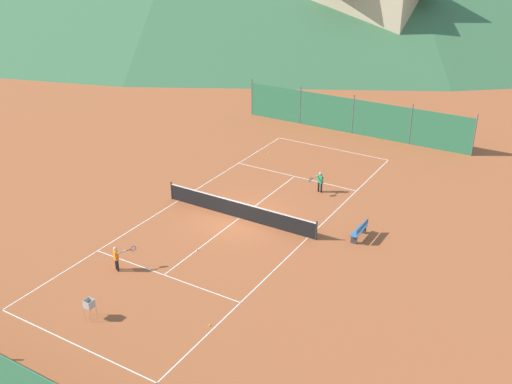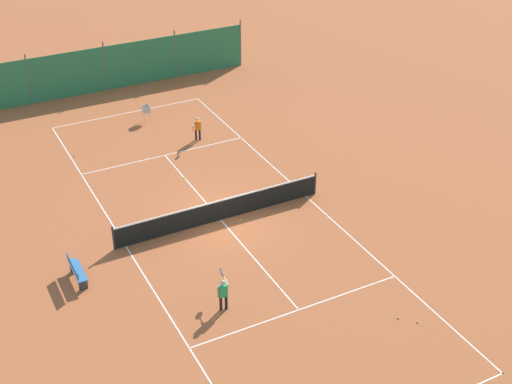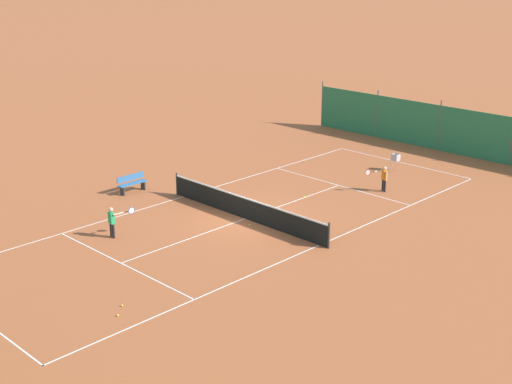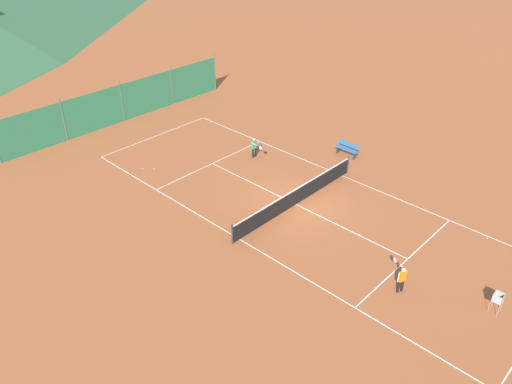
# 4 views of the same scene
# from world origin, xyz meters

# --- Properties ---
(ground_plane) EXTENTS (600.00, 600.00, 0.00)m
(ground_plane) POSITION_xyz_m (0.00, 0.00, 0.00)
(ground_plane) COLOR #A8542D
(court_line_markings) EXTENTS (8.25, 23.85, 0.01)m
(court_line_markings) POSITION_xyz_m (0.00, 0.00, 0.00)
(court_line_markings) COLOR white
(court_line_markings) RESTS_ON ground
(tennis_net) EXTENTS (9.18, 0.08, 1.06)m
(tennis_net) POSITION_xyz_m (0.00, 0.00, 0.50)
(tennis_net) COLOR #2D2D2D
(tennis_net) RESTS_ON ground
(windscreen_fence_near) EXTENTS (17.28, 0.08, 2.90)m
(windscreen_fence_near) POSITION_xyz_m (-0.00, -15.50, 1.31)
(windscreen_fence_near) COLOR #2D754C
(windscreen_fence_near) RESTS_ON ground
(player_far_baseline) EXTENTS (0.53, 1.02, 1.27)m
(player_far_baseline) POSITION_xyz_m (2.28, 5.13, 0.74)
(player_far_baseline) COLOR black
(player_far_baseline) RESTS_ON ground
(player_near_service) EXTENTS (0.77, 0.90, 1.23)m
(player_near_service) POSITION_xyz_m (-2.06, -7.14, 0.72)
(player_near_service) COLOR black
(player_near_service) RESTS_ON ground
(tennis_ball_far_corner) EXTENTS (0.07, 0.07, 0.07)m
(tennis_ball_far_corner) POSITION_xyz_m (-3.24, 8.82, 0.03)
(tennis_ball_far_corner) COLOR #CCE033
(tennis_ball_far_corner) RESTS_ON ground
(tennis_ball_by_net_right) EXTENTS (0.07, 0.07, 0.07)m
(tennis_ball_by_net_right) POSITION_xyz_m (0.01, -3.87, 0.03)
(tennis_ball_by_net_right) COLOR #CCE033
(tennis_ball_by_net_right) RESTS_ON ground
(tennis_ball_alley_left) EXTENTS (0.07, 0.07, 0.07)m
(tennis_ball_alley_left) POSITION_xyz_m (-2.80, 8.34, 0.03)
(tennis_ball_alley_left) COLOR #CCE033
(tennis_ball_alley_left) RESTS_ON ground
(tennis_ball_near_corner) EXTENTS (0.07, 0.07, 0.07)m
(tennis_ball_near_corner) POSITION_xyz_m (3.87, -8.35, 0.03)
(tennis_ball_near_corner) COLOR #CCE033
(tennis_ball_near_corner) RESTS_ON ground
(tennis_ball_service_box) EXTENTS (0.07, 0.07, 0.07)m
(tennis_ball_service_box) POSITION_xyz_m (-0.72, 0.46, 0.03)
(tennis_ball_service_box) COLOR #CCE033
(tennis_ball_service_box) RESTS_ON ground
(ball_hopper) EXTENTS (0.36, 0.36, 0.89)m
(ball_hopper) POSITION_xyz_m (-0.54, -10.39, 0.66)
(ball_hopper) COLOR #B7B7BC
(ball_hopper) RESTS_ON ground
(courtside_bench) EXTENTS (0.36, 1.50, 0.84)m
(courtside_bench) POSITION_xyz_m (6.34, 1.26, 0.45)
(courtside_bench) COLOR #336699
(courtside_bench) RESTS_ON ground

